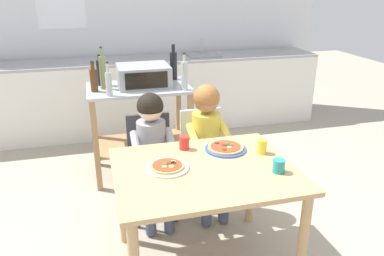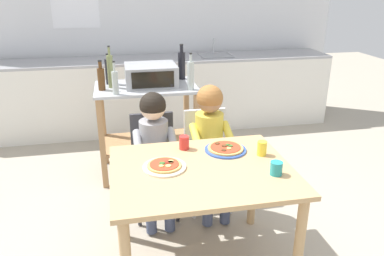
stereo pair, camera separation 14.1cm
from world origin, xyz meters
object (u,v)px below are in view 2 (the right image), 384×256
toaster_oven (151,75)px  child_in_grey_shirt (155,142)px  pizza_plate_cream (164,166)px  kitchen_island_cart (147,116)px  pizza_plate_blue_rimmed (225,149)px  bottle_tall_green_wine (110,71)px  dining_table (202,184)px  bottle_slim_sauce (191,75)px  drinking_cup_yellow (262,148)px  dining_chair_left (154,157)px  bottle_brown_beer (109,71)px  drinking_cup_red (184,143)px  bottle_dark_olive_oil (101,78)px  dining_chair_right (207,152)px  drinking_cup_teal (276,168)px  bottle_squat_spirits (115,82)px  bottle_clear_vinegar (182,65)px  child_in_yellow_shirt (211,134)px

toaster_oven → child_in_grey_shirt: bearing=-94.5°
pizza_plate_cream → toaster_oven: bearing=87.3°
kitchen_island_cart → child_in_grey_shirt: (-0.02, -0.84, 0.08)m
toaster_oven → pizza_plate_blue_rimmed: (0.37, -1.25, -0.24)m
bottle_tall_green_wine → dining_table: (0.52, -1.45, -0.41)m
bottle_slim_sauce → dining_table: size_ratio=0.30×
bottle_tall_green_wine → child_in_grey_shirt: size_ratio=0.37×
child_in_grey_shirt → drinking_cup_yellow: bearing=-37.4°
bottle_tall_green_wine → pizza_plate_blue_rimmed: 1.46m
dining_chair_left → bottle_tall_green_wine: bearing=112.2°
bottle_tall_green_wine → dining_table: 1.60m
kitchen_island_cart → bottle_brown_beer: bearing=156.4°
dining_table → drinking_cup_red: (-0.05, 0.30, 0.15)m
bottle_dark_olive_oil → dining_chair_right: bearing=-38.2°
drinking_cup_yellow → drinking_cup_teal: (-0.02, -0.27, -0.01)m
bottle_squat_spirits → dining_chair_left: bearing=-61.6°
child_in_grey_shirt → drinking_cup_yellow: 0.83m
drinking_cup_yellow → drinking_cup_red: size_ratio=1.04×
dining_chair_left → drinking_cup_teal: (0.63, -0.89, 0.29)m
bottle_brown_beer → dining_table: bottle_brown_beer is taller
bottle_clear_vinegar → drinking_cup_teal: 1.84m
dining_table → drinking_cup_yellow: (0.43, 0.11, 0.16)m
toaster_oven → dining_chair_right: 0.96m
bottle_dark_olive_oil → dining_table: 1.55m
bottle_slim_sauce → dining_chair_left: bearing=-128.3°
bottle_squat_spirits → child_in_yellow_shirt: 0.96m
bottle_slim_sauce → child_in_grey_shirt: 0.82m
bottle_squat_spirits → child_in_grey_shirt: (0.26, -0.60, -0.32)m
bottle_brown_beer → dining_table: bearing=-71.3°
drinking_cup_red → bottle_tall_green_wine: bearing=112.1°
child_in_yellow_shirt → bottle_squat_spirits: bearing=139.8°
pizza_plate_blue_rimmed → drinking_cup_teal: drinking_cup_teal is taller
bottle_clear_vinegar → pizza_plate_cream: 1.66m
child_in_grey_shirt → drinking_cup_red: size_ratio=11.00×
bottle_clear_vinegar → pizza_plate_blue_rimmed: bearing=-88.2°
bottle_dark_olive_oil → dining_chair_left: size_ratio=0.33×
bottle_brown_beer → child_in_grey_shirt: bottle_brown_beer is taller
child_in_yellow_shirt → drinking_cup_teal: (0.20, -0.78, 0.08)m
bottle_brown_beer → drinking_cup_red: (0.48, -1.28, -0.23)m
dining_chair_left → drinking_cup_yellow: size_ratio=8.49×
child_in_grey_shirt → pizza_plate_cream: 0.56m
dining_chair_right → child_in_grey_shirt: size_ratio=0.80×
bottle_clear_vinegar → dining_chair_right: bottle_clear_vinegar is taller
bottle_brown_beer → drinking_cup_yellow: bearing=-56.9°
kitchen_island_cart → bottle_clear_vinegar: 0.61m
dining_chair_right → drinking_cup_yellow: size_ratio=8.49×
kitchen_island_cart → toaster_oven: bearing=24.8°
dining_table → child_in_yellow_shirt: 0.66m
pizza_plate_cream → pizza_plate_blue_rimmed: bearing=21.3°
bottle_squat_spirits → child_in_grey_shirt: bottle_squat_spirits is taller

